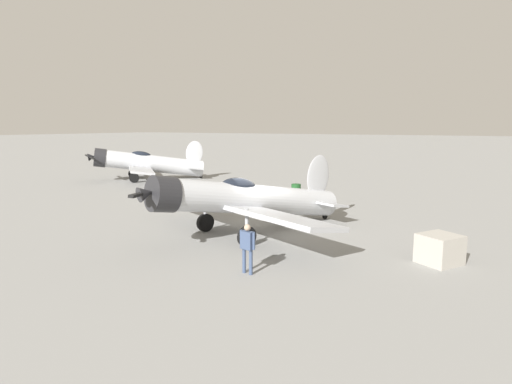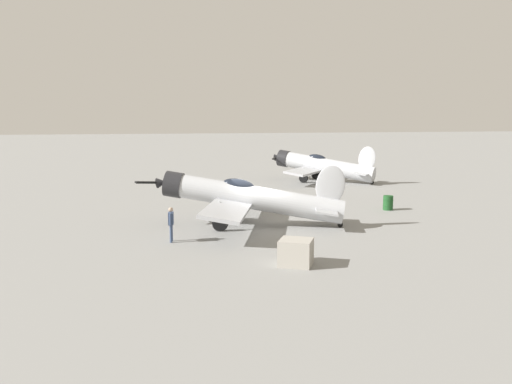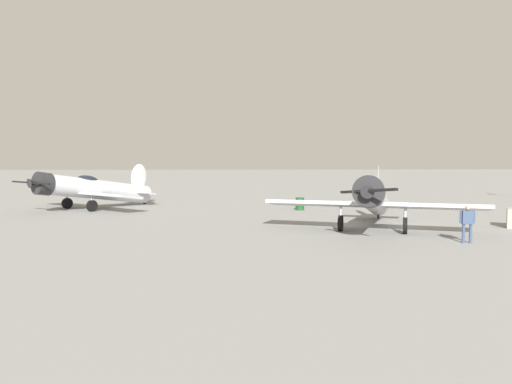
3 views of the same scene
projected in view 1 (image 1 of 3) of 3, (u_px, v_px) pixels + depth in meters
ground_plane at (256, 232)px, 18.92m from camera, size 400.00×400.00×0.00m
airplane_foreground at (247, 199)px, 18.38m from camera, size 10.56×10.68×3.34m
airplane_mid_apron at (146, 163)px, 36.90m from camera, size 9.34×9.26×3.39m
ground_crew_mechanic at (247, 244)px, 13.52m from camera, size 0.61×0.30×1.61m
equipment_crate at (440, 249)px, 14.60m from camera, size 1.63×1.65×1.00m
fuel_drum at (296, 191)px, 27.91m from camera, size 0.64×0.64×0.90m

